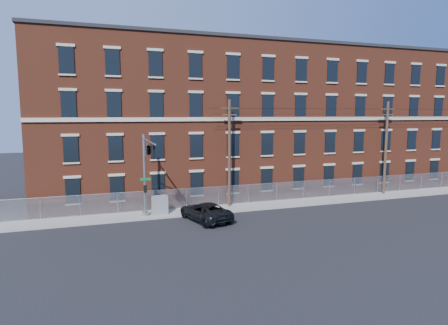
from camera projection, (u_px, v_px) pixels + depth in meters
name	position (u px, v px, depth m)	size (l,w,h in m)	color
ground	(229.00, 225.00, 30.38)	(140.00, 140.00, 0.00)	black
sidewalk	(324.00, 200.00, 38.88)	(65.00, 3.00, 0.12)	gray
mill_building	(284.00, 119.00, 46.26)	(55.30, 14.32, 16.30)	maroon
chain_link_fence	(317.00, 188.00, 39.97)	(59.06, 0.06, 1.85)	#A5A8AD
traffic_signal_mast	(148.00, 158.00, 29.85)	(0.90, 6.75, 7.00)	#9EA0A5
utility_pole_near	(229.00, 151.00, 35.61)	(1.80, 0.28, 10.00)	#422E21
utility_pole_mid	(386.00, 146.00, 41.32)	(1.80, 0.28, 10.00)	#422E21
overhead_wires	(388.00, 111.00, 40.84)	(40.00, 0.62, 0.62)	black
pickup_truck	(205.00, 211.00, 31.65)	(2.52, 5.46, 1.52)	black
utility_cabinet	(160.00, 205.00, 33.13)	(1.30, 0.65, 1.63)	slate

